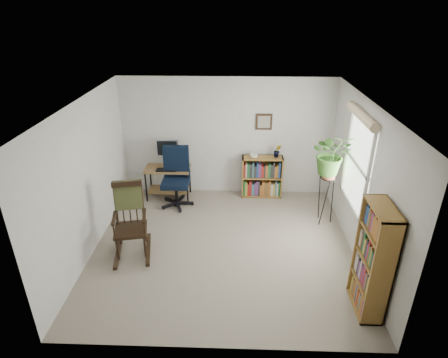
{
  "coord_description": "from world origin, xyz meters",
  "views": [
    {
      "loc": [
        0.19,
        -5.09,
        3.7
      ],
      "look_at": [
        0.0,
        0.4,
        1.05
      ],
      "focal_mm": 30.0,
      "sensor_mm": 36.0,
      "label": 1
    }
  ],
  "objects_px": {
    "low_bookshelf": "(262,177)",
    "tall_bookshelf": "(373,260)",
    "office_chair": "(175,178)",
    "rocking_chair": "(130,221)",
    "desk": "(168,183)"
  },
  "relations": [
    {
      "from": "office_chair",
      "to": "tall_bookshelf",
      "type": "xyz_separation_m",
      "value": [
        2.89,
        -2.62,
        0.17
      ]
    },
    {
      "from": "tall_bookshelf",
      "to": "desk",
      "type": "bearing_deg",
      "value": 136.21
    },
    {
      "from": "office_chair",
      "to": "rocking_chair",
      "type": "xyz_separation_m",
      "value": [
        -0.48,
        -1.56,
        0.01
      ]
    },
    {
      "from": "rocking_chair",
      "to": "low_bookshelf",
      "type": "relative_size",
      "value": 1.4
    },
    {
      "from": "desk",
      "to": "tall_bookshelf",
      "type": "distance_m",
      "value": 4.31
    },
    {
      "from": "low_bookshelf",
      "to": "tall_bookshelf",
      "type": "distance_m",
      "value": 3.33
    },
    {
      "from": "office_chair",
      "to": "desk",
      "type": "bearing_deg",
      "value": 119.85
    },
    {
      "from": "tall_bookshelf",
      "to": "office_chair",
      "type": "bearing_deg",
      "value": 137.76
    },
    {
      "from": "rocking_chair",
      "to": "tall_bookshelf",
      "type": "xyz_separation_m",
      "value": [
        3.36,
        -1.06,
        0.16
      ]
    },
    {
      "from": "desk",
      "to": "rocking_chair",
      "type": "bearing_deg",
      "value": -97.86
    },
    {
      "from": "desk",
      "to": "low_bookshelf",
      "type": "xyz_separation_m",
      "value": [
        1.9,
        0.12,
        0.11
      ]
    },
    {
      "from": "office_chair",
      "to": "rocking_chair",
      "type": "bearing_deg",
      "value": -108.35
    },
    {
      "from": "desk",
      "to": "rocking_chair",
      "type": "height_order",
      "value": "rocking_chair"
    },
    {
      "from": "office_chair",
      "to": "low_bookshelf",
      "type": "bearing_deg",
      "value": 14.14
    },
    {
      "from": "office_chair",
      "to": "rocking_chair",
      "type": "relative_size",
      "value": 0.99
    }
  ]
}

